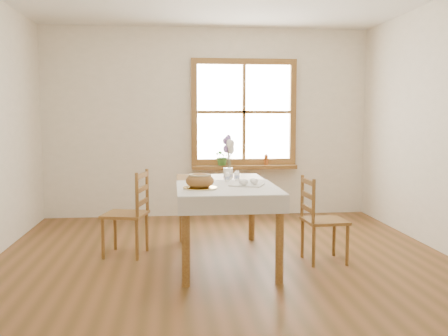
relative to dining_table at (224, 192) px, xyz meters
The scene contains 18 objects.
ground 0.73m from the dining_table, 90.00° to the right, with size 5.00×5.00×0.00m, color brown.
room_walls 1.08m from the dining_table, 90.00° to the right, with size 4.60×5.10×2.65m.
window 2.36m from the dining_table, 77.02° to the left, with size 1.46×0.08×1.46m.
window_sill 2.16m from the dining_table, 76.61° to the left, with size 1.46×0.20×0.05m.
dining_table is the anchor object (origin of this frame).
table_linen 0.32m from the dining_table, 90.00° to the right, with size 0.91×0.99×0.01m, color silver.
chair_left 1.03m from the dining_table, 164.96° to the left, with size 0.40×0.42×0.86m, color olive, non-canonical shape.
chair_right 1.00m from the dining_table, ahead, with size 0.38×0.40×0.82m, color olive, non-canonical shape.
bread_plate 0.49m from the dining_table, 122.00° to the right, with size 0.29×0.29×0.02m, color white.
bread_loaf 0.51m from the dining_table, 122.00° to the right, with size 0.25×0.25×0.14m, color olive.
egg_napkin 0.31m from the dining_table, 50.24° to the right, with size 0.29×0.25×0.01m, color silver.
eggs 0.32m from the dining_table, 50.24° to the right, with size 0.22×0.20×0.05m, color silver, non-canonical shape.
salt_shaker 0.15m from the dining_table, 46.79° to the left, with size 0.05×0.05×0.10m, color white.
pepper_shaker 0.22m from the dining_table, 35.57° to the left, with size 0.05×0.05×0.10m, color white.
flower_vase 0.35m from the dining_table, 76.46° to the left, with size 0.10×0.10×0.11m, color white.
lavender_bouquet 0.48m from the dining_table, 76.46° to the left, with size 0.17×0.17×0.32m, color #8260AA, non-canonical shape.
potted_plant 2.11m from the dining_table, 84.70° to the left, with size 0.23×0.25×0.20m, color #356829.
amber_bottle 2.25m from the dining_table, 68.98° to the left, with size 0.05×0.05×0.15m, color #9D4C1D.
Camera 1 is at (-0.49, -4.44, 1.40)m, focal length 40.00 mm.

